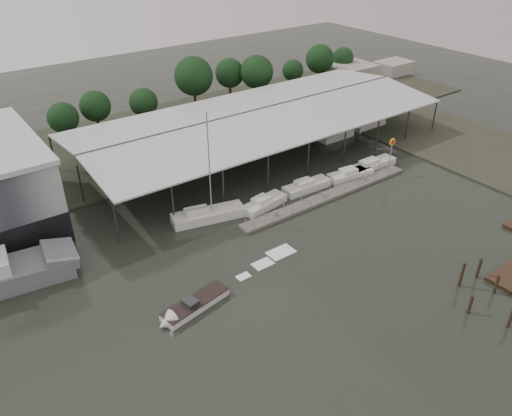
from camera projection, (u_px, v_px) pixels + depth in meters
ground at (290, 277)px, 52.61m from camera, size 200.00×200.00×0.00m
land_strip_far at (126, 146)px, 81.59m from camera, size 140.00×30.00×0.30m
land_strip_east at (461, 144)px, 82.34m from camera, size 20.00×60.00×0.30m
covered_boat_shed at (260, 113)px, 77.46m from camera, size 58.24×24.00×6.96m
floating_dock at (328, 196)px, 67.04m from camera, size 28.00×2.00×1.40m
shell_fuel_sign at (391, 149)px, 71.22m from camera, size 1.10×0.18×5.55m
distant_commercial_buildings at (365, 72)px, 112.56m from camera, size 22.00×8.00×4.00m
white_sailboat at (207, 215)px, 61.98m from camera, size 9.49×4.67×14.14m
speedboat_underway at (190, 307)px, 47.94m from camera, size 18.76×5.15×2.00m
moored_cruiser_0 at (264, 203)px, 64.51m from camera, size 6.85×3.30×1.70m
moored_cruiser_1 at (306, 186)px, 68.56m from camera, size 7.21×2.43×1.70m
moored_cruiser_2 at (350, 174)px, 71.58m from camera, size 7.09×3.12×1.70m
moored_cruiser_3 at (371, 165)px, 74.09m from camera, size 8.61×2.24×1.70m
mooring_pilings at (493, 293)px, 48.96m from camera, size 6.35×7.23×3.58m
horizon_tree_line at (227, 77)px, 94.96m from camera, size 67.84×10.52×10.68m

